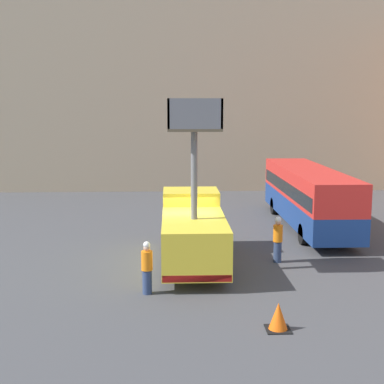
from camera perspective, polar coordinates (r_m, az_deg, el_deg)
ground_plane at (r=22.22m, az=-0.48°, el=-7.17°), size 120.00×120.00×0.00m
building_backdrop_far at (r=44.26m, az=-1.43°, el=13.08°), size 44.00×10.00×18.60m
utility_truck at (r=21.19m, az=0.09°, el=-3.86°), size 2.38×6.77×6.51m
city_bus at (r=28.26m, az=12.27°, el=-0.14°), size 2.43×11.29×3.06m
road_worker_near_truck at (r=18.08m, az=-4.82°, el=-8.06°), size 0.38×0.38×1.81m
road_worker_directing at (r=21.83m, az=9.13°, el=-5.01°), size 0.38×0.38×1.88m
traffic_cone_near_truck at (r=15.62m, az=9.18°, el=-13.03°), size 0.70×0.70×0.79m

